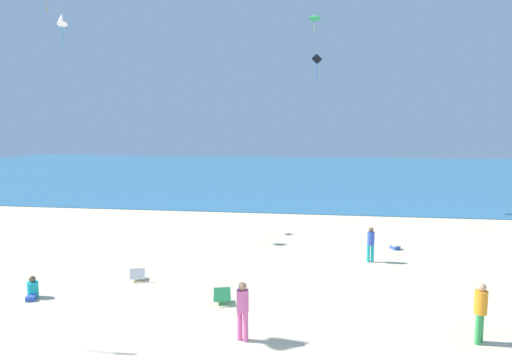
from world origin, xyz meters
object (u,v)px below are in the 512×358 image
(beach_chair_near_camera, at_px, (138,275))
(person_5, at_px, (243,307))
(person_3, at_px, (371,242))
(cooler_box, at_px, (395,247))
(kite_green, at_px, (314,17))
(beach_chair_mid_beach, at_px, (222,296))
(person_0, at_px, (481,309))
(kite_white, at_px, (62,19))
(person_1, at_px, (33,290))
(kite_black, at_px, (317,60))

(beach_chair_near_camera, bearing_deg, person_5, -147.76)
(beach_chair_near_camera, relative_size, person_5, 0.45)
(person_3, bearing_deg, cooler_box, -35.16)
(person_5, relative_size, kite_green, 1.39)
(beach_chair_mid_beach, distance_m, person_0, 8.05)
(beach_chair_near_camera, bearing_deg, kite_white, 28.51)
(person_1, relative_size, kite_black, 0.50)
(person_0, relative_size, kite_black, 1.10)
(beach_chair_near_camera, bearing_deg, person_1, 109.06)
(person_5, height_order, kite_green, kite_green)
(person_1, relative_size, person_5, 0.46)
(person_3, distance_m, kite_green, 18.40)
(beach_chair_mid_beach, distance_m, kite_green, 23.10)
(person_0, distance_m, kite_white, 23.55)
(beach_chair_mid_beach, height_order, person_0, person_0)
(person_1, bearing_deg, person_3, 96.72)
(person_1, relative_size, kite_green, 0.64)
(beach_chair_near_camera, relative_size, cooler_box, 1.43)
(person_0, distance_m, person_1, 14.79)
(person_0, xyz_separation_m, person_5, (-6.68, -0.80, -0.02))
(person_0, distance_m, person_3, 7.76)
(beach_chair_near_camera, distance_m, cooler_box, 12.62)
(beach_chair_near_camera, distance_m, beach_chair_mid_beach, 4.24)
(cooler_box, height_order, kite_black, kite_black)
(beach_chair_mid_beach, xyz_separation_m, person_0, (7.83, -1.70, 0.73))
(person_1, relative_size, person_3, 0.50)
(kite_green, bearing_deg, person_5, -94.30)
(beach_chair_near_camera, relative_size, person_1, 0.96)
(beach_chair_mid_beach, relative_size, kite_green, 0.59)
(kite_black, bearing_deg, person_5, -96.70)
(person_0, xyz_separation_m, person_1, (-14.71, 1.32, -0.72))
(person_5, bearing_deg, person_3, 170.79)
(beach_chair_mid_beach, bearing_deg, cooler_box, -57.11)
(person_1, height_order, person_5, person_5)
(person_3, distance_m, kite_black, 12.20)
(person_0, height_order, person_1, person_0)
(person_0, distance_m, kite_green, 24.47)
(person_5, bearing_deg, kite_white, -113.78)
(person_5, distance_m, kite_black, 18.34)
(person_1, distance_m, kite_green, 25.16)
(cooler_box, distance_m, person_1, 16.36)
(beach_chair_mid_beach, height_order, kite_green, kite_green)
(kite_white, bearing_deg, cooler_box, -0.90)
(person_5, height_order, kite_black, kite_black)
(person_0, relative_size, person_1, 2.21)
(cooler_box, xyz_separation_m, kite_black, (-4.10, 5.19, 10.02))
(beach_chair_near_camera, height_order, kite_green, kite_green)
(beach_chair_near_camera, height_order, person_1, person_1)
(beach_chair_mid_beach, relative_size, person_5, 0.42)
(kite_black, bearing_deg, cooler_box, -51.70)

